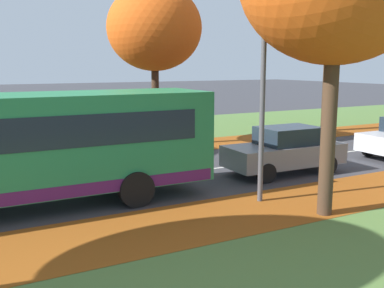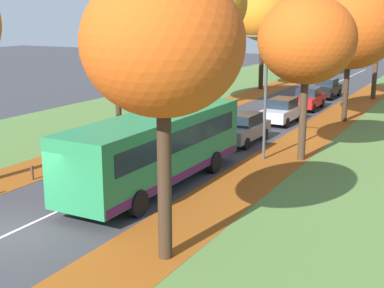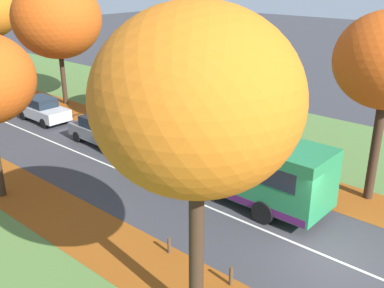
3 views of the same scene
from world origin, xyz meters
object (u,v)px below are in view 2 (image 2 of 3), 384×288
at_px(tree_right_near, 307,40).
at_px(tree_right_nearest, 163,44).
at_px(tree_right_mid, 350,25).
at_px(bollard_third, 32,173).
at_px(car_black_fourth_in_line, 327,88).
at_px(bus, 157,146).
at_px(tree_left_far, 263,17).
at_px(tree_left_distant, 294,21).
at_px(streetlamp_right, 259,83).
at_px(car_silver_following, 282,111).
at_px(tree_left_mid, 203,4).
at_px(car_red_third_in_line, 308,98).
at_px(tree_left_near, 116,43).
at_px(car_grey_lead, 243,128).
at_px(tree_right_far, 379,21).

bearing_deg(tree_right_near, tree_right_nearest, -91.39).
bearing_deg(tree_right_mid, bollard_third, -114.50).
bearing_deg(car_black_fourth_in_line, bus, -89.98).
bearing_deg(tree_left_far, bollard_third, -86.88).
height_order(tree_left_distant, bus, tree_left_distant).
relative_size(streetlamp_right, car_silver_following, 1.42).
distance_m(tree_right_near, bollard_third, 13.72).
height_order(tree_left_mid, tree_right_nearest, tree_left_mid).
relative_size(tree_left_distant, streetlamp_right, 1.48).
bearing_deg(tree_left_far, car_red_third_in_line, -51.08).
xyz_separation_m(tree_left_near, car_silver_following, (7.13, 8.10, -4.51)).
bearing_deg(streetlamp_right, car_grey_lead, 125.26).
bearing_deg(tree_right_nearest, car_red_third_in_line, 97.50).
bearing_deg(car_grey_lead, tree_left_near, -165.72).
bearing_deg(tree_left_near, car_red_third_in_line, 63.12).
height_order(tree_left_near, tree_right_mid, tree_right_mid).
xyz_separation_m(tree_left_far, car_grey_lead, (7.01, -21.08, -5.89)).
bearing_deg(car_red_third_in_line, car_grey_lead, -90.45).
bearing_deg(tree_right_near, tree_left_near, 179.21).
xyz_separation_m(tree_right_nearest, car_black_fourth_in_line, (-3.72, 32.94, -5.31)).
bearing_deg(tree_left_mid, tree_right_near, -44.34).
relative_size(tree_left_mid, car_black_fourth_in_line, 2.51).
bearing_deg(tree_left_far, car_grey_lead, -71.60).
bearing_deg(tree_right_near, tree_left_far, 115.37).
bearing_deg(tree_left_distant, tree_left_mid, -89.01).
bearing_deg(car_grey_lead, tree_right_far, 79.79).
xyz_separation_m(tree_right_near, bus, (-4.01, -6.83, -4.03)).
bearing_deg(tree_right_nearest, car_black_fourth_in_line, 96.45).
distance_m(tree_right_near, bus, 8.89).
distance_m(tree_right_near, car_red_third_in_line, 15.52).
relative_size(tree_right_near, car_red_third_in_line, 1.85).
bearing_deg(car_silver_following, bus, -90.78).
bearing_deg(tree_right_mid, tree_left_mid, -178.53).
xyz_separation_m(car_red_third_in_line, car_black_fourth_in_line, (-0.21, 6.32, 0.00)).
bearing_deg(tree_left_distant, car_grey_lead, -76.99).
height_order(streetlamp_right, bus, streetlamp_right).
xyz_separation_m(bus, car_grey_lead, (0.11, 8.77, -0.89)).
relative_size(tree_left_distant, car_silver_following, 2.11).
xyz_separation_m(tree_right_nearest, car_grey_lead, (-3.60, 14.35, -5.31)).
bearing_deg(tree_left_far, tree_right_nearest, -73.32).
xyz_separation_m(tree_right_mid, streetlamp_right, (-1.64, -11.56, -2.54)).
bearing_deg(bus, bollard_third, -160.85).
bearing_deg(streetlamp_right, tree_left_far, 110.57).
distance_m(bus, car_black_fourth_in_line, 27.38).
distance_m(tree_right_far, car_silver_following, 14.90).
bearing_deg(car_red_third_in_line, streetlamp_right, -83.07).
bearing_deg(tree_left_near, streetlamp_right, -5.89).
xyz_separation_m(tree_right_far, car_grey_lead, (-3.55, -19.68, -5.60)).
xyz_separation_m(tree_right_nearest, streetlamp_right, (-1.69, 11.63, -2.39)).
relative_size(tree_left_distant, bollard_third, 14.34).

